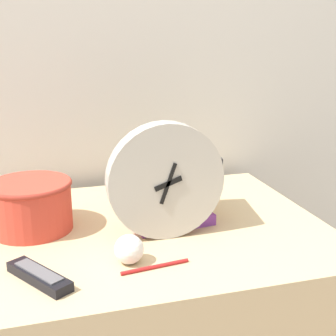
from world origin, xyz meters
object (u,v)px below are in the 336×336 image
at_px(basket, 31,204).
at_px(pen, 155,267).
at_px(tv_remote, 39,276).
at_px(book_stack, 170,184).
at_px(desk_clock, 166,181).
at_px(crumpled_paper_ball, 129,249).

xyz_separation_m(basket, pen, (0.24, -0.28, -0.06)).
bearing_deg(tv_remote, basket, 92.14).
height_order(basket, tv_remote, basket).
distance_m(book_stack, tv_remote, 0.42).
xyz_separation_m(desk_clock, tv_remote, (-0.30, -0.14, -0.13)).
relative_size(book_stack, tv_remote, 1.59).
height_order(desk_clock, crumpled_paper_ball, desk_clock).
distance_m(crumpled_paper_ball, pen, 0.07).
bearing_deg(tv_remote, crumpled_paper_ball, 7.80).
relative_size(basket, crumpled_paper_ball, 3.27).
height_order(desk_clock, pen, desk_clock).
bearing_deg(desk_clock, tv_remote, -155.28).
relative_size(desk_clock, book_stack, 1.07).
height_order(desk_clock, book_stack, desk_clock).
bearing_deg(desk_clock, book_stack, 68.72).
distance_m(desk_clock, pen, 0.21).
xyz_separation_m(desk_clock, crumpled_paper_ball, (-0.11, -0.11, -0.11)).
relative_size(book_stack, crumpled_paper_ball, 4.12).
height_order(desk_clock, basket, desk_clock).
relative_size(tv_remote, crumpled_paper_ball, 2.59).
distance_m(book_stack, basket, 0.35).
distance_m(desk_clock, basket, 0.34).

